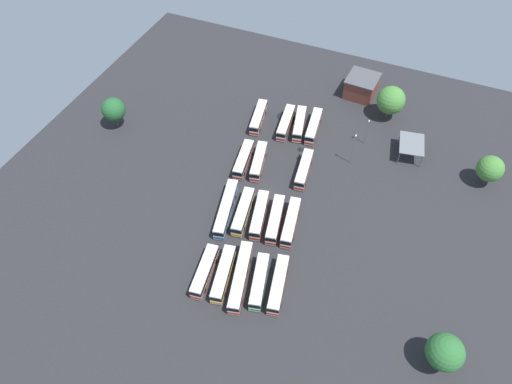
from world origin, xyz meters
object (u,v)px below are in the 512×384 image
(lamp_post_near_entrance, at_px, (353,148))
(bus_row3_slot0, at_px, (205,271))
(bus_row1_slot4, at_px, (304,169))
(depot_building, at_px, (361,86))
(bus_row1_slot0, at_px, (244,159))
(tree_north_edge, at_px, (445,352))
(bus_row3_slot2, at_px, (240,276))
(bus_row2_slot3, at_px, (275,219))
(bus_row3_slot3, at_px, (259,281))
(lamp_post_by_building, at_px, (367,131))
(bus_row2_slot0, at_px, (226,208))
(bus_row0_slot0, at_px, (258,117))
(maintenance_shelter, at_px, (412,144))
(bus_row2_slot1, at_px, (243,211))
(bus_row3_slot4, at_px, (278,284))
(tree_east_edge, at_px, (391,100))
(bus_row0_slot4, at_px, (314,126))
(tree_west_edge, at_px, (490,169))
(bus_row2_slot4, at_px, (291,222))
(bus_row0_slot3, at_px, (299,124))
(bus_row3_slot1, at_px, (223,274))
(tree_south_edge, at_px, (113,110))
(bus_row1_slot1, at_px, (259,161))
(bus_row0_slot2, at_px, (286,123))

(lamp_post_near_entrance, bearing_deg, bus_row3_slot0, -23.31)
(bus_row1_slot4, bearing_deg, depot_building, 172.75)
(bus_row1_slot0, height_order, tree_north_edge, tree_north_edge)
(bus_row3_slot2, bearing_deg, bus_row1_slot4, 176.69)
(tree_north_edge, bearing_deg, bus_row2_slot3, -114.81)
(bus_row3_slot3, distance_m, lamp_post_by_building, 50.78)
(bus_row1_slot4, relative_size, bus_row3_slot0, 1.00)
(bus_row1_slot4, bearing_deg, bus_row3_slot0, -14.66)
(bus_row2_slot0, height_order, depot_building, depot_building)
(bus_row0_slot0, distance_m, maintenance_shelter, 40.64)
(bus_row2_slot0, xyz_separation_m, bus_row2_slot1, (-0.68, 3.93, -0.00))
(bus_row3_slot3, bearing_deg, bus_row2_slot0, -135.29)
(bus_row2_slot1, xyz_separation_m, bus_row3_slot4, (14.24, 14.15, 0.00))
(bus_row2_slot0, bearing_deg, tree_east_edge, 151.29)
(bus_row2_slot1, bearing_deg, bus_row0_slot0, -163.19)
(bus_row0_slot4, height_order, bus_row3_slot0, same)
(tree_north_edge, height_order, tree_west_edge, tree_north_edge)
(bus_row3_slot2, xyz_separation_m, tree_west_edge, (-47.98, 43.16, 3.22))
(lamp_post_by_building, bearing_deg, bus_row3_slot3, -10.15)
(bus_row2_slot4, bearing_deg, bus_row2_slot3, -80.26)
(bus_row0_slot3, relative_size, bus_row3_slot1, 0.94)
(bus_row2_slot3, distance_m, tree_south_edge, 53.72)
(bus_row0_slot4, xyz_separation_m, bus_row3_slot3, (48.97, 4.89, -0.00))
(bus_row1_slot1, height_order, tree_south_edge, tree_south_edge)
(tree_east_edge, bearing_deg, lamp_post_near_entrance, -11.93)
(bus_row0_slot2, bearing_deg, bus_row2_slot4, 22.64)
(lamp_post_by_building, relative_size, tree_south_edge, 0.86)
(bus_row2_slot4, height_order, lamp_post_near_entrance, lamp_post_near_entrance)
(bus_row3_slot3, xyz_separation_m, lamp_post_near_entrance, (-41.48, 7.58, 3.30))
(lamp_post_by_building, bearing_deg, bus_row3_slot0, -21.17)
(bus_row1_slot4, bearing_deg, bus_row3_slot2, -3.31)
(bus_row3_slot1, xyz_separation_m, bus_row3_slot4, (-2.18, 11.23, 0.00))
(bus_row3_slot2, bearing_deg, lamp_post_near_entrance, 164.60)
(bus_row2_slot0, xyz_separation_m, bus_row3_slot3, (14.45, 14.30, -0.00))
(bus_row0_slot3, relative_size, bus_row3_slot4, 0.94)
(bus_row0_slot2, distance_m, bus_row2_slot3, 32.86)
(bus_row3_slot4, bearing_deg, bus_row2_slot3, -156.24)
(bus_row0_slot4, xyz_separation_m, bus_row1_slot4, (15.97, 2.86, -0.00))
(bus_row0_slot2, relative_size, bus_row0_slot4, 0.99)
(bus_row0_slot2, xyz_separation_m, tree_south_edge, (17.27, -42.27, 3.89))
(bus_row2_slot1, bearing_deg, bus_row2_slot4, 97.20)
(bus_row0_slot4, distance_m, tree_west_edge, 44.22)
(bus_row1_slot1, bearing_deg, bus_row0_slot2, 176.17)
(bus_row0_slot0, distance_m, tree_east_edge, 35.88)
(bus_row1_slot0, height_order, bus_row2_slot3, same)
(bus_row0_slot0, height_order, tree_south_edge, tree_south_edge)
(depot_building, bearing_deg, bus_row0_slot2, -33.97)
(bus_row0_slot0, relative_size, lamp_post_by_building, 1.59)
(bus_row0_slot2, xyz_separation_m, bus_row1_slot4, (14.41, 10.20, -0.00))
(bus_row1_slot4, bearing_deg, bus_row1_slot0, -79.86)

